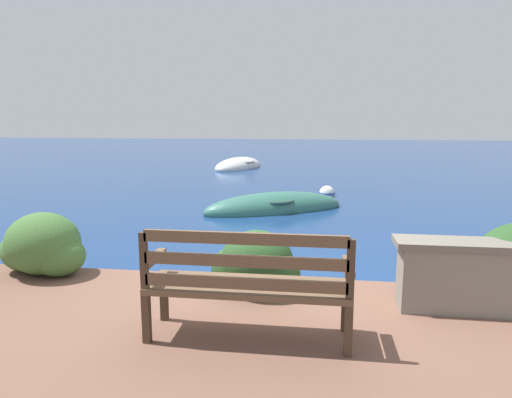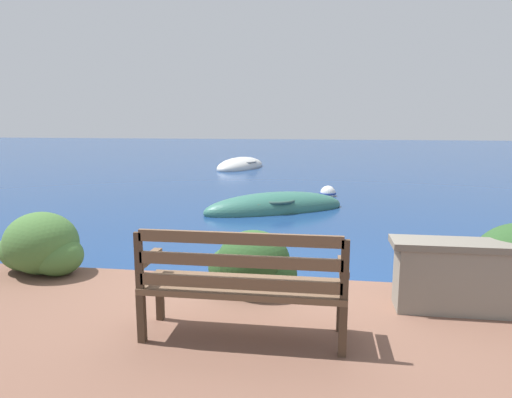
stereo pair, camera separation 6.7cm
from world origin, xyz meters
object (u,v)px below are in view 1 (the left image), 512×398
rowboat_mid (239,167)px  mooring_buoy (327,193)px  park_bench (247,282)px  rowboat_nearest (275,208)px

rowboat_mid → mooring_buoy: (3.43, -6.36, 0.00)m
park_bench → mooring_buoy: park_bench is taller
park_bench → rowboat_mid: 15.04m
park_bench → mooring_buoy: bearing=87.0°
rowboat_nearest → mooring_buoy: bearing=-147.2°
rowboat_nearest → rowboat_mid: size_ratio=0.99×
rowboat_nearest → rowboat_mid: rowboat_mid is taller
mooring_buoy → rowboat_nearest: bearing=-118.5°
rowboat_nearest → park_bench: bearing=64.6°
rowboat_nearest → rowboat_mid: bearing=-103.8°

